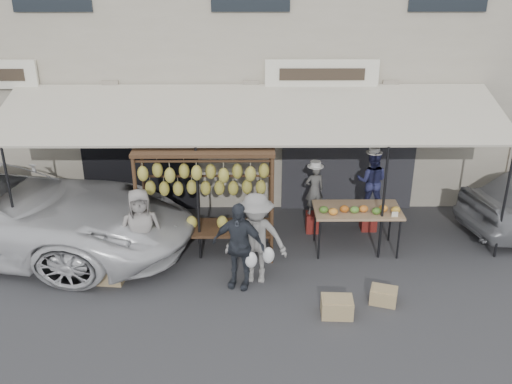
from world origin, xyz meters
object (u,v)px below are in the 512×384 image
vendor_right (372,181)px  crate_near_a (337,307)px  vendor_left (314,190)px  customer_mid (238,245)px  banana_rack (205,181)px  crate_near_b (384,296)px  produce_table (358,211)px  customer_right (256,239)px  customer_left (141,231)px  crate_far (111,274)px

vendor_right → crate_near_a: bearing=85.8°
vendor_left → customer_mid: customer_mid is taller
banana_rack → vendor_left: banana_rack is taller
banana_rack → crate_near_b: 3.84m
vendor_right → produce_table: bearing=80.3°
customer_right → crate_near_b: customer_right is taller
vendor_right → customer_left: size_ratio=0.80×
vendor_right → customer_right: 3.17m
produce_table → vendor_right: size_ratio=1.28×
vendor_left → vendor_right: (1.20, 0.09, 0.15)m
crate_near_a → customer_right: bearing=141.0°
vendor_left → customer_mid: size_ratio=0.68×
customer_left → customer_right: 2.14m
vendor_right → crate_near_a: (-1.10, -3.10, -0.97)m
produce_table → crate_near_a: size_ratio=3.29×
crate_near_b → produce_table: bearing=95.8°
produce_table → crate_near_a: produce_table is taller
customer_left → crate_near_a: 3.79m
customer_mid → crate_near_a: (1.64, -0.92, -0.66)m
crate_near_b → crate_far: crate_far is taller
produce_table → vendor_right: (0.43, 0.93, 0.24)m
customer_left → vendor_right: bearing=4.8°
customer_right → crate_near_a: 1.85m
crate_near_b → crate_far: bearing=171.8°
customer_right → crate_far: size_ratio=3.51×
vendor_right → customer_right: (-2.43, -2.02, -0.26)m
customer_mid → customer_right: 0.35m
vendor_left → customer_left: size_ratio=0.66×
banana_rack → crate_far: bearing=-149.7°
banana_rack → customer_mid: bearing=-60.4°
produce_table → customer_mid: 2.63m
produce_table → vendor_left: (-0.77, 0.84, 0.10)m
customer_left → crate_near_a: size_ratio=3.20×
vendor_left → customer_right: (-1.23, -1.93, -0.11)m
vendor_right → crate_near_b: (-0.25, -2.75, -0.99)m
customer_left → customer_mid: size_ratio=1.02×
customer_left → customer_mid: bearing=-31.4°
crate_near_b → customer_left: bearing=165.7°
customer_mid → customer_right: (0.31, 0.16, 0.05)m
produce_table → vendor_right: bearing=65.0°
vendor_left → crate_far: vendor_left is taller
customer_left → crate_near_b: size_ratio=3.71×
vendor_left → vendor_right: bearing=172.1°
produce_table → customer_mid: bearing=-151.6°
banana_rack → crate_near_b: banana_rack is taller
produce_table → vendor_right: vendor_right is taller
produce_table → customer_left: size_ratio=1.03×
produce_table → crate_near_a: 2.38m
vendor_right → customer_left: vendor_right is taller
customer_left → produce_table: bearing=-5.2°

